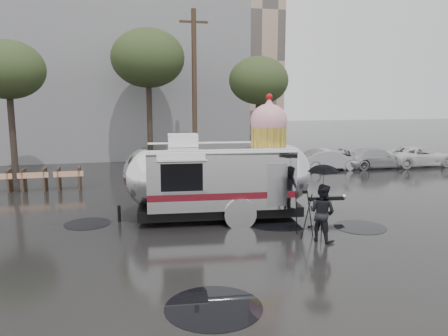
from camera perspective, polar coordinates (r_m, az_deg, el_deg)
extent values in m
plane|color=black|center=(11.81, -4.50, -11.66)|extent=(120.00, 120.00, 0.00)
cylinder|color=black|center=(15.07, 17.33, -7.36)|extent=(1.68, 1.68, 0.01)
cylinder|color=black|center=(15.45, -17.40, -6.95)|extent=(1.53, 1.53, 0.01)
cylinder|color=black|center=(9.29, -1.38, -17.73)|extent=(2.01, 2.01, 0.01)
cylinder|color=black|center=(15.27, 7.00, -6.77)|extent=(2.58, 2.58, 0.01)
cube|color=slate|center=(35.06, -17.53, 12.67)|extent=(22.00, 12.00, 13.00)
cylinder|color=#473323|center=(25.25, -3.88, 9.97)|extent=(0.28, 0.28, 9.00)
cube|color=#473323|center=(25.57, -3.98, 18.51)|extent=(1.60, 0.12, 0.12)
cylinder|color=#382D26|center=(24.54, -25.98, 5.38)|extent=(0.32, 0.32, 5.85)
ellipsoid|color=#2B3A1E|center=(24.53, -26.42, 11.44)|extent=(3.64, 3.64, 2.86)
cylinder|color=#382D26|center=(25.97, -9.71, 7.36)|extent=(0.32, 0.32, 6.75)
ellipsoid|color=#2B3A1E|center=(26.04, -9.90, 13.97)|extent=(4.20, 4.20, 3.30)
cylinder|color=#382D26|center=(25.14, 4.48, 5.86)|extent=(0.32, 0.32, 5.40)
ellipsoid|color=#2B3A1E|center=(25.11, 4.55, 11.33)|extent=(3.36, 3.36, 2.64)
cube|color=#473323|center=(21.81, -26.19, -1.45)|extent=(0.08, 0.80, 1.00)
cube|color=#473323|center=(21.68, -24.65, -1.40)|extent=(0.08, 0.80, 1.00)
cube|color=#473323|center=(21.52, -22.30, -1.32)|extent=(0.08, 0.80, 1.00)
cube|color=#E5590C|center=(21.19, -23.70, -0.88)|extent=(1.30, 0.04, 0.25)
cube|color=#473323|center=(21.43, -20.72, -1.27)|extent=(0.08, 0.80, 1.00)
cube|color=#473323|center=(21.33, -18.32, -1.18)|extent=(0.08, 0.80, 1.00)
cube|color=#E5590C|center=(20.96, -19.67, -0.74)|extent=(1.30, 0.04, 0.25)
imported|color=silver|center=(24.73, 7.33, 1.09)|extent=(4.00, 1.80, 1.40)
imported|color=#B2B2B7|center=(25.93, 13.55, 1.29)|extent=(4.00, 1.80, 1.40)
imported|color=#B2B2B7|center=(27.41, 19.17, 1.50)|extent=(4.20, 1.80, 1.44)
imported|color=silver|center=(29.12, 24.17, 1.69)|extent=(4.40, 1.90, 1.50)
cube|color=silver|center=(15.15, -0.74, -0.85)|extent=(5.06, 2.96, 1.99)
ellipsoid|color=silver|center=(15.64, 8.12, -0.62)|extent=(1.88, 2.68, 1.99)
ellipsoid|color=silver|center=(15.04, -9.95, -1.07)|extent=(1.88, 2.68, 1.99)
cube|color=black|center=(15.40, -0.73, -5.10)|extent=(5.69, 2.69, 0.33)
cylinder|color=black|center=(14.39, 2.05, -6.14)|extent=(0.79, 0.31, 0.77)
cylinder|color=black|center=(16.56, 0.66, -4.05)|extent=(0.79, 0.31, 0.77)
cylinder|color=silver|center=(14.23, 2.16, -6.09)|extent=(1.06, 0.20, 1.06)
cube|color=black|center=(16.33, 13.26, -3.91)|extent=(1.33, 0.25, 0.13)
sphere|color=silver|center=(16.57, 15.40, -3.61)|extent=(0.19, 0.19, 0.18)
cylinder|color=black|center=(15.38, -13.53, -5.80)|extent=(0.12, 0.12, 0.55)
cube|color=#590F18|center=(14.02, -0.07, -3.76)|extent=(4.84, 0.46, 0.22)
cube|color=#590F18|center=(16.47, -1.30, -1.78)|extent=(4.84, 0.46, 0.22)
cube|color=black|center=(13.75, -5.53, -1.25)|extent=(1.32, 0.15, 0.88)
cube|color=beige|center=(13.40, -5.51, 0.86)|extent=(1.59, 0.68, 0.16)
cube|color=silver|center=(14.29, 6.97, -2.22)|extent=(0.66, 0.09, 1.43)
cube|color=white|center=(14.88, -5.40, 3.64)|extent=(1.05, 0.80, 0.42)
cylinder|color=gold|center=(15.30, 5.84, 4.20)|extent=(1.25, 1.25, 0.66)
ellipsoid|color=#F7AEB9|center=(15.26, 5.87, 6.18)|extent=(1.39, 1.39, 1.15)
cone|color=#F7AEB9|center=(15.24, 5.91, 8.34)|extent=(0.60, 0.60, 0.44)
sphere|color=red|center=(15.23, 5.93, 9.25)|extent=(0.24, 0.24, 0.22)
imported|color=black|center=(13.19, 12.69, -5.71)|extent=(0.83, 0.94, 1.71)
imported|color=black|center=(12.95, 12.86, -1.09)|extent=(1.13, 1.13, 0.77)
cylinder|color=black|center=(13.19, 12.68, -5.84)|extent=(0.02, 0.02, 1.65)
cylinder|color=black|center=(13.70, 11.16, -5.82)|extent=(0.14, 0.30, 1.39)
cylinder|color=black|center=(13.59, 9.43, -5.90)|extent=(0.21, 0.26, 1.39)
cylinder|color=black|center=(13.30, 10.74, -6.27)|extent=(0.32, 0.07, 1.39)
cube|color=black|center=(13.36, 10.53, -3.07)|extent=(0.15, 0.14, 0.10)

